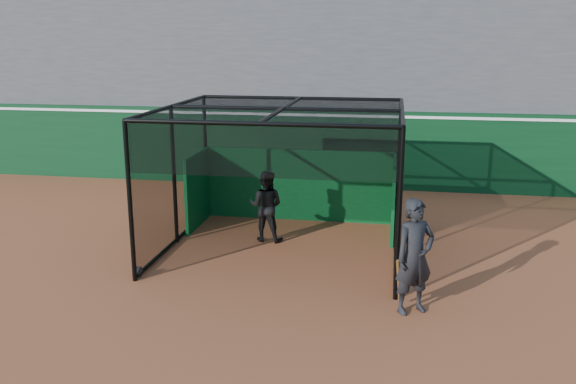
# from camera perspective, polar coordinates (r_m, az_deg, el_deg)

# --- Properties ---
(ground) EXTENTS (120.00, 120.00, 0.00)m
(ground) POSITION_cam_1_polar(r_m,az_deg,el_deg) (12.28, -5.06, -8.47)
(ground) COLOR brown
(ground) RESTS_ON ground
(outfield_wall) EXTENTS (50.00, 0.50, 2.50)m
(outfield_wall) POSITION_cam_1_polar(r_m,az_deg,el_deg) (19.96, 1.13, 4.29)
(outfield_wall) COLOR #093317
(outfield_wall) RESTS_ON ground
(grandstand) EXTENTS (50.00, 7.85, 8.95)m
(grandstand) POSITION_cam_1_polar(r_m,az_deg,el_deg) (23.40, 2.62, 13.58)
(grandstand) COLOR #4C4C4F
(grandstand) RESTS_ON ground
(batting_cage) EXTENTS (5.24, 4.98, 3.22)m
(batting_cage) POSITION_cam_1_polar(r_m,az_deg,el_deg) (13.74, -0.47, 1.10)
(batting_cage) COLOR black
(batting_cage) RESTS_ON ground
(batter) EXTENTS (0.88, 0.71, 1.71)m
(batter) POSITION_cam_1_polar(r_m,az_deg,el_deg) (14.47, -2.07, -1.32)
(batter) COLOR black
(batter) RESTS_ON ground
(on_deck_player) EXTENTS (0.90, 0.83, 2.07)m
(on_deck_player) POSITION_cam_1_polar(r_m,az_deg,el_deg) (10.88, 11.76, -5.95)
(on_deck_player) COLOR black
(on_deck_player) RESTS_ON ground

